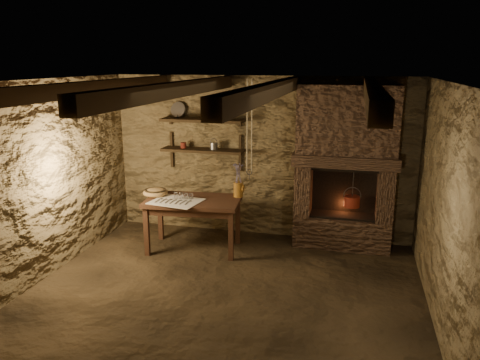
% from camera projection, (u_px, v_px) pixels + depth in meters
% --- Properties ---
extents(floor, '(4.50, 4.50, 0.00)m').
position_uv_depth(floor, '(224.00, 293.00, 5.41)').
color(floor, black).
rests_on(floor, ground).
extents(back_wall, '(4.50, 0.04, 2.40)m').
position_uv_depth(back_wall, '(260.00, 157.00, 6.99)').
color(back_wall, '#4A3B23').
rests_on(back_wall, floor).
extents(front_wall, '(4.50, 0.04, 2.40)m').
position_uv_depth(front_wall, '(144.00, 270.00, 3.23)').
color(front_wall, '#4A3B23').
rests_on(front_wall, floor).
extents(left_wall, '(0.04, 4.00, 2.40)m').
position_uv_depth(left_wall, '(44.00, 181.00, 5.64)').
color(left_wall, '#4A3B23').
rests_on(left_wall, floor).
extents(right_wall, '(0.04, 4.00, 2.40)m').
position_uv_depth(right_wall, '(444.00, 208.00, 4.58)').
color(right_wall, '#4A3B23').
rests_on(right_wall, floor).
extents(ceiling, '(4.50, 4.00, 0.04)m').
position_uv_depth(ceiling, '(222.00, 81.00, 4.81)').
color(ceiling, black).
rests_on(ceiling, back_wall).
extents(beam_far_left, '(0.14, 3.95, 0.16)m').
position_uv_depth(beam_far_left, '(93.00, 88.00, 5.19)').
color(beam_far_left, black).
rests_on(beam_far_left, ceiling).
extents(beam_mid_left, '(0.14, 3.95, 0.16)m').
position_uv_depth(beam_mid_left, '(177.00, 89.00, 4.95)').
color(beam_mid_left, black).
rests_on(beam_mid_left, ceiling).
extents(beam_mid_right, '(0.14, 3.95, 0.16)m').
position_uv_depth(beam_mid_right, '(270.00, 91.00, 4.72)').
color(beam_mid_right, black).
rests_on(beam_mid_right, ceiling).
extents(beam_far_right, '(0.14, 3.95, 0.16)m').
position_uv_depth(beam_far_right, '(373.00, 92.00, 4.48)').
color(beam_far_right, black).
rests_on(beam_far_right, ceiling).
extents(shelf_lower, '(1.25, 0.30, 0.04)m').
position_uv_depth(shelf_lower, '(203.00, 150.00, 7.01)').
color(shelf_lower, black).
rests_on(shelf_lower, back_wall).
extents(shelf_upper, '(1.25, 0.30, 0.04)m').
position_uv_depth(shelf_upper, '(202.00, 120.00, 6.90)').
color(shelf_upper, black).
rests_on(shelf_upper, back_wall).
extents(hearth, '(1.43, 0.51, 2.30)m').
position_uv_depth(hearth, '(345.00, 163.00, 6.47)').
color(hearth, '#3D2A1E').
rests_on(hearth, floor).
extents(work_table, '(1.36, 0.86, 0.74)m').
position_uv_depth(work_table, '(194.00, 222.00, 6.57)').
color(work_table, '#311C11').
rests_on(work_table, floor).
extents(linen_cloth, '(0.73, 0.63, 0.01)m').
position_uv_depth(linen_cloth, '(176.00, 201.00, 6.37)').
color(linen_cloth, beige).
rests_on(linen_cloth, work_table).
extents(pewter_cutlery_row, '(0.57, 0.30, 0.01)m').
position_uv_depth(pewter_cutlery_row, '(176.00, 201.00, 6.35)').
color(pewter_cutlery_row, '#9A968C').
rests_on(pewter_cutlery_row, linen_cloth).
extents(drinking_glasses, '(0.21, 0.06, 0.08)m').
position_uv_depth(drinking_glasses, '(181.00, 196.00, 6.47)').
color(drinking_glasses, silver).
rests_on(drinking_glasses, linen_cloth).
extents(stoneware_jug, '(0.17, 0.17, 0.48)m').
position_uv_depth(stoneware_jug, '(239.00, 183.00, 6.56)').
color(stoneware_jug, '#8E5A1B').
rests_on(stoneware_jug, work_table).
extents(wooden_bowl, '(0.38, 0.38, 0.13)m').
position_uv_depth(wooden_bowl, '(156.00, 193.00, 6.65)').
color(wooden_bowl, olive).
rests_on(wooden_bowl, work_table).
extents(iron_stockpot, '(0.24, 0.24, 0.16)m').
position_uv_depth(iron_stockpot, '(218.00, 114.00, 6.82)').
color(iron_stockpot, '#282623').
rests_on(iron_stockpot, shelf_upper).
extents(tin_pan, '(0.24, 0.13, 0.23)m').
position_uv_depth(tin_pan, '(178.00, 110.00, 7.06)').
color(tin_pan, gray).
rests_on(tin_pan, shelf_upper).
extents(small_kettle, '(0.16, 0.12, 0.16)m').
position_uv_depth(small_kettle, '(214.00, 146.00, 6.96)').
color(small_kettle, gray).
rests_on(small_kettle, shelf_lower).
extents(rusty_tin, '(0.09, 0.09, 0.09)m').
position_uv_depth(rusty_tin, '(183.00, 145.00, 7.07)').
color(rusty_tin, '#5A1912').
rests_on(rusty_tin, shelf_lower).
extents(red_pot, '(0.27, 0.27, 0.54)m').
position_uv_depth(red_pot, '(352.00, 201.00, 6.53)').
color(red_pot, maroon).
rests_on(red_pot, hearth).
extents(hanging_ropes, '(0.08, 0.08, 1.20)m').
position_uv_depth(hanging_ropes, '(249.00, 126.00, 5.94)').
color(hanging_ropes, '#C1B188').
rests_on(hanging_ropes, ceiling).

